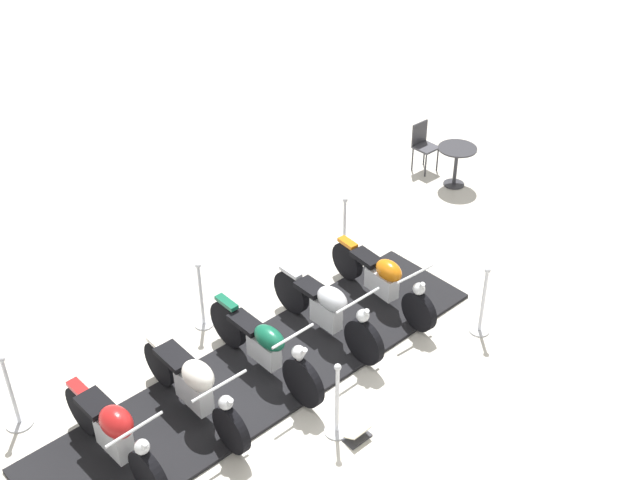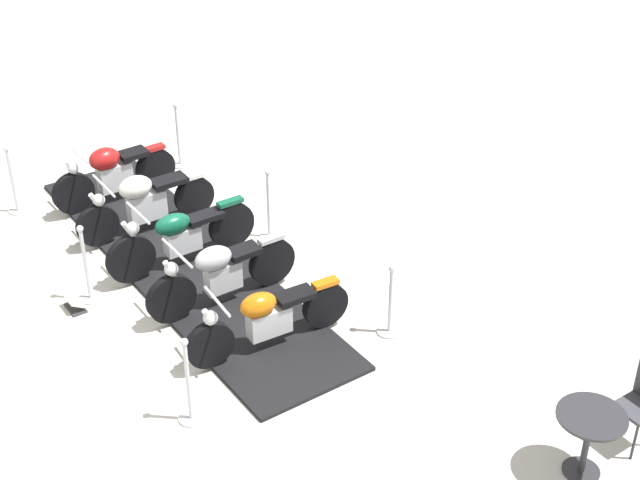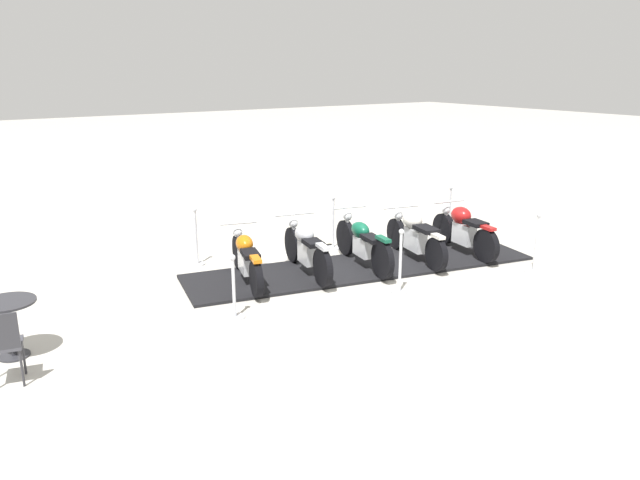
# 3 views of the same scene
# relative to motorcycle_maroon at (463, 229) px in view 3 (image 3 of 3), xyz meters

# --- Properties ---
(ground_plane) EXTENTS (80.00, 80.00, 0.00)m
(ground_plane) POSITION_rel_motorcycle_maroon_xyz_m (-2.23, 0.43, -0.54)
(ground_plane) COLOR beige
(display_platform) EXTENTS (6.93, 2.95, 0.05)m
(display_platform) POSITION_rel_motorcycle_maroon_xyz_m (-2.23, 0.43, -0.51)
(display_platform) COLOR black
(display_platform) RESTS_ON ground_plane
(motorcycle_maroon) EXTENTS (0.73, 2.05, 0.96)m
(motorcycle_maroon) POSITION_rel_motorcycle_maroon_xyz_m (0.00, 0.00, 0.00)
(motorcycle_maroon) COLOR black
(motorcycle_maroon) RESTS_ON display_platform
(motorcycle_cream) EXTENTS (0.81, 2.16, 0.93)m
(motorcycle_cream) POSITION_rel_motorcycle_maroon_xyz_m (-1.11, 0.23, 0.00)
(motorcycle_cream) COLOR black
(motorcycle_cream) RESTS_ON display_platform
(motorcycle_forest) EXTENTS (0.74, 2.25, 1.02)m
(motorcycle_forest) POSITION_rel_motorcycle_maroon_xyz_m (-2.22, 0.46, -0.02)
(motorcycle_forest) COLOR black
(motorcycle_forest) RESTS_ON display_platform
(motorcycle_chrome) EXTENTS (0.79, 2.16, 0.99)m
(motorcycle_chrome) POSITION_rel_motorcycle_maroon_xyz_m (-3.33, 0.69, -0.00)
(motorcycle_chrome) COLOR black
(motorcycle_chrome) RESTS_ON display_platform
(motorcycle_copper) EXTENTS (0.87, 2.16, 0.91)m
(motorcycle_copper) POSITION_rel_motorcycle_maroon_xyz_m (-4.44, 0.92, -0.06)
(motorcycle_copper) COLOR black
(motorcycle_copper) RESTS_ON display_platform
(stanchion_left_mid) EXTENTS (0.28, 0.28, 1.12)m
(stanchion_left_mid) POSITION_rel_motorcycle_maroon_xyz_m (-2.51, -0.96, -0.13)
(stanchion_left_mid) COLOR silver
(stanchion_left_mid) RESTS_ON ground_plane
(stanchion_right_rear) EXTENTS (0.30, 0.30, 1.13)m
(stanchion_right_rear) POSITION_rel_motorcycle_maroon_xyz_m (-4.74, 2.39, -0.13)
(stanchion_right_rear) COLOR silver
(stanchion_right_rear) RESTS_ON ground_plane
(stanchion_left_rear) EXTENTS (0.32, 0.32, 1.01)m
(stanchion_left_rear) POSITION_rel_motorcycle_maroon_xyz_m (-5.32, -0.37, -0.21)
(stanchion_left_rear) COLOR silver
(stanchion_left_rear) RESTS_ON ground_plane
(stanchion_left_front) EXTENTS (0.35, 0.35, 1.13)m
(stanchion_left_front) POSITION_rel_motorcycle_maroon_xyz_m (0.29, -1.54, -0.19)
(stanchion_left_front) COLOR silver
(stanchion_left_front) RESTS_ON ground_plane
(stanchion_right_front) EXTENTS (0.29, 0.29, 1.13)m
(stanchion_right_front) POSITION_rel_motorcycle_maroon_xyz_m (0.86, 1.23, -0.12)
(stanchion_right_front) COLOR silver
(stanchion_right_front) RESTS_ON ground_plane
(stanchion_right_mid) EXTENTS (0.32, 0.32, 1.13)m
(stanchion_right_mid) POSITION_rel_motorcycle_maroon_xyz_m (-1.94, 1.81, -0.15)
(stanchion_right_mid) COLOR silver
(stanchion_right_mid) RESTS_ON ground_plane
(info_placard) EXTENTS (0.38, 0.27, 0.18)m
(info_placard) POSITION_rel_motorcycle_maroon_xyz_m (-1.99, 2.09, -0.48)
(info_placard) COLOR #333338
(info_placard) RESTS_ON ground_plane
(cafe_table) EXTENTS (0.72, 0.72, 0.78)m
(cafe_table) POSITION_rel_motorcycle_maroon_xyz_m (-8.33, 0.09, 0.05)
(cafe_table) COLOR #2D2D33
(cafe_table) RESTS_ON ground_plane
(cafe_chair_near_table) EXTENTS (0.48, 0.48, 0.96)m
(cafe_chair_near_table) POSITION_rel_motorcycle_maroon_xyz_m (-8.50, -0.71, 0.03)
(cafe_chair_near_table) COLOR #2D2D33
(cafe_chair_near_table) RESTS_ON ground_plane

